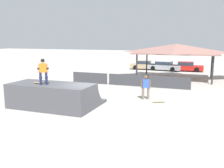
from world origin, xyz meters
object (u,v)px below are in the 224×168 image
Objects in this scene: skateboard_on_deck at (39,83)px; parked_car_red at (186,67)px; bystander_walking at (146,86)px; parked_car_silver at (164,66)px; skater_on_deck at (43,70)px; skateboard_on_ground at (158,102)px; parked_car_tan at (145,65)px.

parked_car_red is at bearing 81.34° from skateboard_on_deck.
skateboard_on_deck is 0.47× the size of bystander_walking.
parked_car_red is at bearing 17.48° from parked_car_silver.
parked_car_silver is at bearing 46.53° from skater_on_deck.
skateboard_on_deck is 22.47m from parked_car_silver.
skateboard_on_ground is 0.18× the size of parked_car_silver.
skateboard_on_ground is 18.45m from parked_car_red.
parked_car_tan and parked_car_silver have the same top height.
skateboard_on_deck is 0.98× the size of skateboard_on_ground.
parked_car_red is (5.78, -0.07, 0.00)m from parked_car_tan.
skateboard_on_ground is at bearing 39.30° from skateboard_on_deck.
bystander_walking is at bearing -96.49° from parked_car_red.
skateboard_on_ground is at bearing -71.79° from parked_car_silver.
skater_on_deck reaches higher than parked_car_red.
skateboard_on_deck is 8.01m from skateboard_on_ground.
bystander_walking reaches higher than parked_car_red.
parked_car_silver and parked_car_red have the same top height.
parked_car_red is at bearing -115.88° from bystander_walking.
bystander_walking is (5.28, 4.75, -1.50)m from skater_on_deck.
parked_car_red is at bearing -121.90° from skateboard_on_ground.
skateboard_on_ground is 18.26m from parked_car_silver.
bystander_walking is 17.48m from parked_car_silver.
parked_car_red is (6.84, 22.52, -1.86)m from skater_on_deck.
bystander_walking is (5.77, 4.57, -0.65)m from skateboard_on_deck.
skateboard_on_deck is 7.39m from bystander_walking.
parked_car_tan is (-5.27, 18.50, 0.54)m from skateboard_on_ground.
skater_on_deck is 0.39× the size of parked_car_tan.
skater_on_deck is 0.33× the size of parked_car_silver.
skater_on_deck is 0.36× the size of parked_car_red.
skateboard_on_deck reaches higher than parked_car_silver.
skateboard_on_ground is (1.05, -0.66, -0.90)m from bystander_walking.
skateboard_on_deck reaches higher than parked_car_red.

